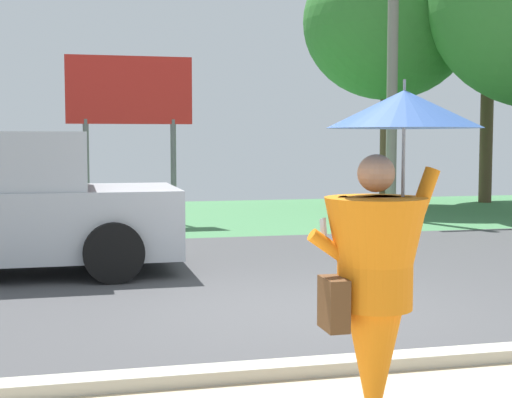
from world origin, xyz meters
TOP-DOWN VIEW (x-y plane):
  - ground_plane at (0.00, 2.95)m, footprint 40.00×22.00m
  - monk_pedestrian at (-0.62, -3.31)m, footprint 1.03×0.91m
  - utility_pole at (4.57, 8.36)m, footprint 1.80×0.24m
  - roadside_billboard at (-1.22, 8.51)m, footprint 2.60×0.12m
  - tree_right_mid at (5.74, 11.32)m, footprint 4.49×4.49m

SIDE VIEW (x-z plane):
  - ground_plane at x=0.00m, z-range -0.15..0.05m
  - monk_pedestrian at x=-0.62m, z-range 0.00..2.13m
  - roadside_billboard at x=-1.22m, z-range 0.80..4.30m
  - utility_pole at x=4.57m, z-range 0.17..6.64m
  - tree_right_mid at x=5.74m, z-range 1.39..8.30m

